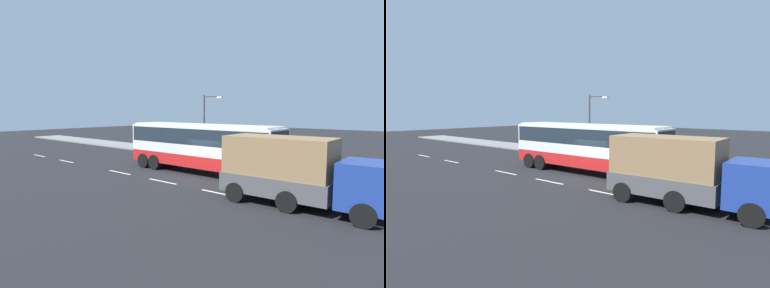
{
  "view_description": "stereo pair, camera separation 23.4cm",
  "coord_description": "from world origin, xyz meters",
  "views": [
    {
      "loc": [
        13.06,
        -16.35,
        4.46
      ],
      "look_at": [
        -2.23,
        1.2,
        1.99
      ],
      "focal_mm": 30.28,
      "sensor_mm": 36.0,
      "label": 1
    },
    {
      "loc": [
        12.88,
        -16.51,
        4.46
      ],
      "look_at": [
        -2.23,
        1.2,
        1.99
      ],
      "focal_mm": 30.28,
      "sensor_mm": 36.0,
      "label": 2
    }
  ],
  "objects": [
    {
      "name": "coach_bus",
      "position": [
        -1.27,
        1.08,
        2.14
      ],
      "size": [
        11.89,
        2.79,
        3.45
      ],
      "rotation": [
        0.0,
        0.0,
        0.01
      ],
      "color": "red",
      "rests_on": "ground_plane"
    },
    {
      "name": "lane_centreline",
      "position": [
        0.75,
        -2.61,
        0.0
      ],
      "size": [
        38.37,
        0.16,
        0.01
      ],
      "color": "white",
      "rests_on": "ground_plane"
    },
    {
      "name": "cargo_truck",
      "position": [
        7.06,
        -2.17,
        1.68
      ],
      "size": [
        7.5,
        2.84,
        3.19
      ],
      "rotation": [
        0.0,
        0.0,
        0.04
      ],
      "color": "navy",
      "rests_on": "ground_plane"
    },
    {
      "name": "pedestrian_near_curb",
      "position": [
        -3.56,
        6.88,
        1.17
      ],
      "size": [
        0.32,
        0.32,
        1.75
      ],
      "rotation": [
        0.0,
        0.0,
        3.49
      ],
      "color": "#38334C",
      "rests_on": "sidewalk_curb"
    },
    {
      "name": "car_white_minivan",
      "position": [
        9.37,
        1.17,
        0.8
      ],
      "size": [
        4.71,
        2.07,
        1.51
      ],
      "rotation": [
        0.0,
        0.0,
        0.02
      ],
      "color": "white",
      "rests_on": "ground_plane"
    },
    {
      "name": "ground_plane",
      "position": [
        0.0,
        0.0,
        0.0
      ],
      "size": [
        120.0,
        120.0,
        0.0
      ],
      "primitive_type": "plane",
      "color": "black"
    },
    {
      "name": "sidewalk_curb",
      "position": [
        0.0,
        8.07,
        0.07
      ],
      "size": [
        80.0,
        4.0,
        0.15
      ],
      "primitive_type": "cube",
      "color": "gray",
      "rests_on": "ground_plane"
    },
    {
      "name": "street_lamp",
      "position": [
        -4.96,
        6.28,
        3.49
      ],
      "size": [
        2.06,
        0.24,
        5.62
      ],
      "color": "#47474C",
      "rests_on": "sidewalk_curb"
    }
  ]
}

